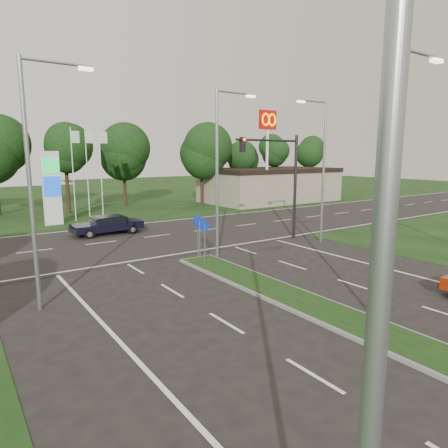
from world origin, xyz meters
TOP-DOWN VIEW (x-y plane):
  - verge_far at (0.00, 55.00)m, footprint 160.00×50.00m
  - cross_road at (0.00, 24.00)m, footprint 160.00×12.00m
  - median_kerb at (0.00, 4.00)m, footprint 2.00×26.00m
  - commercial_building at (22.00, 36.00)m, footprint 16.00×9.00m
  - streetlight_median_near at (1.00, 6.00)m, footprint 2.53×0.22m
  - streetlight_median_far at (1.00, 16.00)m, footprint 2.53×0.22m
  - streetlight_left_near at (-8.30, 0.00)m, footprint 2.53×0.22m
  - streetlight_left_far at (-8.30, 14.00)m, footprint 2.53×0.22m
  - streetlight_right_far at (8.80, 16.00)m, footprint 2.53×0.22m
  - traffic_signal at (7.19, 18.00)m, footprint 5.10×0.42m
  - median_signs at (0.00, 16.40)m, footprint 1.16×1.76m
  - gas_pylon at (-3.79, 33.05)m, footprint 5.80×1.26m
  - mcdonalds_sign at (18.00, 31.97)m, footprint 2.20×0.47m
  - treeline_far at (0.10, 39.93)m, footprint 6.00×6.00m
  - navy_sedan at (-1.67, 26.63)m, footprint 4.87×2.05m

SIDE VIEW (x-z plane):
  - verge_far at x=0.00m, z-range -0.01..0.01m
  - cross_road at x=0.00m, z-range -0.01..0.01m
  - median_kerb at x=0.00m, z-range 0.00..0.12m
  - navy_sedan at x=-1.67m, z-range 0.05..1.39m
  - median_signs at x=0.00m, z-range 0.52..2.90m
  - commercial_building at x=22.00m, z-range 0.00..4.00m
  - gas_pylon at x=-3.79m, z-range -0.80..7.20m
  - traffic_signal at x=7.19m, z-range 1.15..8.15m
  - streetlight_median_near at x=1.00m, z-range 0.58..9.58m
  - streetlight_median_far at x=1.00m, z-range 0.58..9.58m
  - streetlight_left_near at x=-8.30m, z-range 0.58..9.58m
  - streetlight_left_far at x=-8.30m, z-range 0.58..9.58m
  - streetlight_right_far at x=8.80m, z-range 0.58..9.58m
  - treeline_far at x=0.10m, z-range 1.88..11.78m
  - mcdonalds_sign at x=18.00m, z-range 2.79..13.19m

